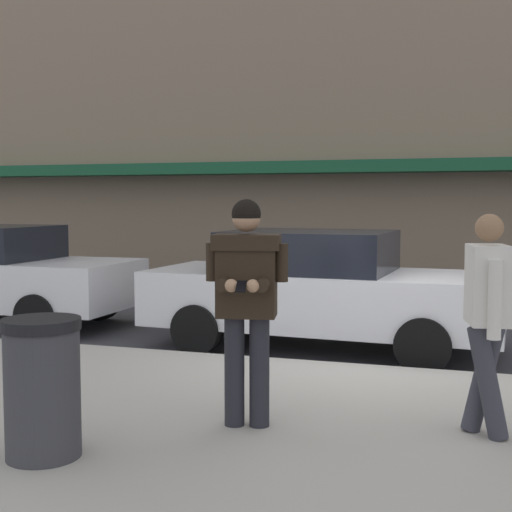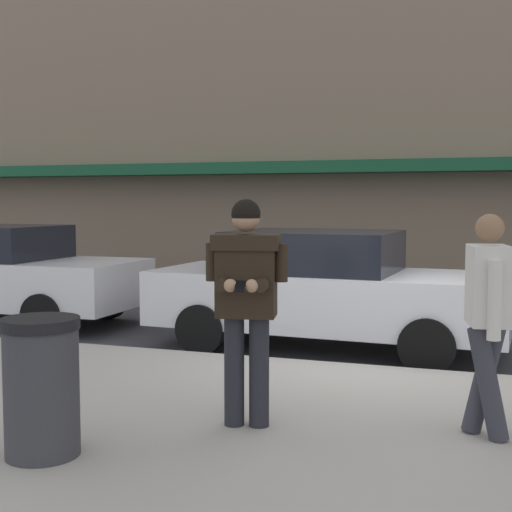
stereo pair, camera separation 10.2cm
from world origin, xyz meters
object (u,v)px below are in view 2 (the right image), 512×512
(man_texting_on_phone, at_px, (246,288))
(pedestrian_in_light_coat, at_px, (488,311))
(trash_bin, at_px, (42,386))
(parked_sedan_mid, at_px, (325,289))

(man_texting_on_phone, relative_size, pedestrian_in_light_coat, 1.06)
(pedestrian_in_light_coat, xyz_separation_m, trash_bin, (-2.95, -1.43, -0.47))
(trash_bin, bearing_deg, parked_sedan_mid, 79.30)
(trash_bin, bearing_deg, pedestrian_in_light_coat, 25.90)
(parked_sedan_mid, bearing_deg, pedestrian_in_light_coat, -58.60)
(parked_sedan_mid, xyz_separation_m, man_texting_on_phone, (0.24, -3.70, 0.46))
(parked_sedan_mid, relative_size, trash_bin, 4.68)
(pedestrian_in_light_coat, relative_size, trash_bin, 1.74)
(parked_sedan_mid, distance_m, pedestrian_in_light_coat, 3.93)
(man_texting_on_phone, height_order, trash_bin, man_texting_on_phone)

